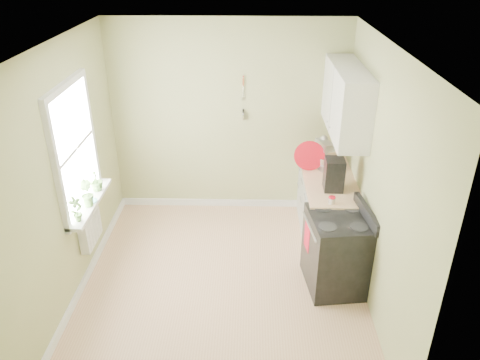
{
  "coord_description": "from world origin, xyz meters",
  "views": [
    {
      "loc": [
        0.3,
        -4.25,
        3.53
      ],
      "look_at": [
        0.19,
        0.55,
        1.06
      ],
      "focal_mm": 35.0,
      "sensor_mm": 36.0,
      "label": 1
    }
  ],
  "objects_px": {
    "stand_mixer": "(324,155)",
    "coffee_maker": "(334,175)",
    "kettle": "(308,153)",
    "stove": "(337,251)"
  },
  "relations": [
    {
      "from": "kettle",
      "to": "coffee_maker",
      "type": "bearing_deg",
      "value": -76.72
    },
    {
      "from": "stand_mixer",
      "to": "kettle",
      "type": "distance_m",
      "value": 0.29
    },
    {
      "from": "stand_mixer",
      "to": "coffee_maker",
      "type": "bearing_deg",
      "value": -87.46
    },
    {
      "from": "kettle",
      "to": "stand_mixer",
      "type": "bearing_deg",
      "value": -52.37
    },
    {
      "from": "kettle",
      "to": "coffee_maker",
      "type": "distance_m",
      "value": 0.87
    },
    {
      "from": "stand_mixer",
      "to": "coffee_maker",
      "type": "xyz_separation_m",
      "value": [
        0.03,
        -0.62,
        0.02
      ]
    },
    {
      "from": "stand_mixer",
      "to": "coffee_maker",
      "type": "relative_size",
      "value": 1.01
    },
    {
      "from": "stove",
      "to": "coffee_maker",
      "type": "height_order",
      "value": "coffee_maker"
    },
    {
      "from": "kettle",
      "to": "coffee_maker",
      "type": "relative_size",
      "value": 0.48
    },
    {
      "from": "stove",
      "to": "coffee_maker",
      "type": "distance_m",
      "value": 0.88
    }
  ]
}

